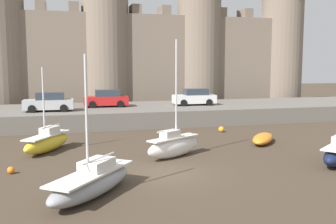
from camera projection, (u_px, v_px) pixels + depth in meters
name	position (u px, v px, depth m)	size (l,w,h in m)	color
ground_plane	(168.00, 174.00, 19.43)	(160.00, 160.00, 0.00)	#423528
quay_road	(118.00, 114.00, 36.85)	(57.42, 10.00, 1.43)	#666059
castle	(106.00, 52.00, 45.24)	(51.35, 5.92, 17.94)	#7A6B5B
sailboat_midflat_left	(174.00, 145.00, 22.84)	(3.99, 2.93, 6.81)	silver
sailboat_foreground_right	(47.00, 142.00, 24.38)	(3.27, 4.52, 5.24)	yellow
rowboat_midflat_right	(263.00, 138.00, 26.97)	(3.19, 3.57, 0.64)	orange
sailboat_near_channel_left	(92.00, 182.00, 16.16)	(4.48, 5.21, 5.80)	gray
mooring_buoy_near_channel	(102.00, 165.00, 20.18)	(0.51, 0.51, 0.51)	orange
mooring_buoy_off_centre	(221.00, 129.00, 31.38)	(0.46, 0.46, 0.46)	orange
mooring_buoy_near_shore	(11.00, 170.00, 19.42)	(0.36, 0.36, 0.36)	orange
car_quay_centre_east	(49.00, 102.00, 33.25)	(4.16, 2.01, 1.62)	#B2B5B7
car_quay_west	(195.00, 97.00, 38.33)	(4.16, 2.01, 1.62)	silver
car_quay_east	(106.00, 99.00, 36.77)	(4.16, 2.01, 1.62)	red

